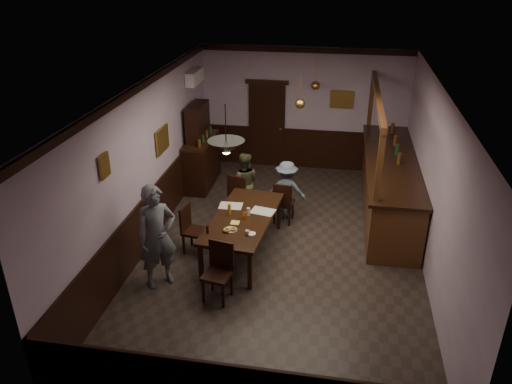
% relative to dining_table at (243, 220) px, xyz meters
% --- Properties ---
extents(room, '(5.01, 8.01, 3.01)m').
position_rel_dining_table_xyz_m(room, '(0.67, 0.25, 0.81)').
color(room, '#2D2621').
rests_on(room, ground).
extents(dining_table, '(1.21, 2.29, 0.75)m').
position_rel_dining_table_xyz_m(dining_table, '(0.00, 0.00, 0.00)').
color(dining_table, black).
rests_on(dining_table, ground).
extents(chair_far_left, '(0.52, 0.52, 0.97)m').
position_rel_dining_table_xyz_m(chair_far_left, '(-0.34, 1.31, -0.16)').
color(chair_far_left, black).
rests_on(chair_far_left, ground).
extents(chair_far_right, '(0.42, 0.42, 0.89)m').
position_rel_dining_table_xyz_m(chair_far_right, '(0.57, 1.23, -0.20)').
color(chair_far_right, black).
rests_on(chair_far_right, ground).
extents(chair_near, '(0.48, 0.48, 0.95)m').
position_rel_dining_table_xyz_m(chair_near, '(-0.12, -1.32, -0.16)').
color(chair_near, black).
rests_on(chair_near, ground).
extents(chair_side, '(0.45, 0.45, 0.91)m').
position_rel_dining_table_xyz_m(chair_side, '(-0.94, -0.10, -0.19)').
color(chair_side, black).
rests_on(chair_side, ground).
extents(person_standing, '(0.76, 0.74, 1.77)m').
position_rel_dining_table_xyz_m(person_standing, '(-1.17, -1.14, 0.20)').
color(person_standing, slate).
rests_on(person_standing, ground).
extents(person_seated_left, '(0.69, 0.57, 1.31)m').
position_rel_dining_table_xyz_m(person_seated_left, '(-0.30, 1.59, -0.03)').
color(person_seated_left, '#3F4328').
rests_on(person_seated_left, ground).
extents(person_seated_right, '(0.81, 0.48, 1.23)m').
position_rel_dining_table_xyz_m(person_seated_right, '(0.60, 1.50, -0.07)').
color(person_seated_right, slate).
rests_on(person_seated_right, ground).
extents(newspaper_left, '(0.43, 0.32, 0.01)m').
position_rel_dining_table_xyz_m(newspaper_left, '(-0.30, 0.35, 0.07)').
color(newspaper_left, silver).
rests_on(newspaper_left, dining_table).
extents(newspaper_right, '(0.47, 0.38, 0.01)m').
position_rel_dining_table_xyz_m(newspaper_right, '(0.32, 0.24, 0.07)').
color(newspaper_right, silver).
rests_on(newspaper_right, dining_table).
extents(napkin, '(0.16, 0.16, 0.00)m').
position_rel_dining_table_xyz_m(napkin, '(-0.09, -0.24, 0.07)').
color(napkin, '#F6EB5A').
rests_on(napkin, dining_table).
extents(saucer, '(0.15, 0.15, 0.01)m').
position_rel_dining_table_xyz_m(saucer, '(0.26, -0.58, 0.07)').
color(saucer, white).
rests_on(saucer, dining_table).
extents(coffee_cup, '(0.09, 0.09, 0.07)m').
position_rel_dining_table_xyz_m(coffee_cup, '(0.20, -0.62, 0.11)').
color(coffee_cup, white).
rests_on(coffee_cup, saucer).
extents(pastry_plate, '(0.22, 0.22, 0.01)m').
position_rel_dining_table_xyz_m(pastry_plate, '(-0.11, -0.51, 0.07)').
color(pastry_plate, white).
rests_on(pastry_plate, dining_table).
extents(pastry_ring_a, '(0.13, 0.13, 0.04)m').
position_rel_dining_table_xyz_m(pastry_ring_a, '(-0.16, -0.57, 0.10)').
color(pastry_ring_a, '#C68C47').
rests_on(pastry_ring_a, pastry_plate).
extents(pastry_ring_b, '(0.13, 0.13, 0.04)m').
position_rel_dining_table_xyz_m(pastry_ring_b, '(-0.07, -0.52, 0.10)').
color(pastry_ring_b, '#C68C47').
rests_on(pastry_ring_b, pastry_plate).
extents(soda_can, '(0.07, 0.07, 0.12)m').
position_rel_dining_table_xyz_m(soda_can, '(0.05, -0.08, 0.12)').
color(soda_can, orange).
rests_on(soda_can, dining_table).
extents(beer_glass, '(0.06, 0.06, 0.20)m').
position_rel_dining_table_xyz_m(beer_glass, '(-0.25, 0.04, 0.16)').
color(beer_glass, '#BF721E').
rests_on(beer_glass, dining_table).
extents(water_glass, '(0.06, 0.06, 0.15)m').
position_rel_dining_table_xyz_m(water_glass, '(0.09, 0.05, 0.14)').
color(water_glass, silver).
rests_on(water_glass, dining_table).
extents(pepper_mill, '(0.04, 0.04, 0.14)m').
position_rel_dining_table_xyz_m(pepper_mill, '(-0.47, -0.67, 0.13)').
color(pepper_mill, black).
rests_on(pepper_mill, dining_table).
extents(sideboard, '(0.52, 1.46, 1.94)m').
position_rel_dining_table_xyz_m(sideboard, '(-1.54, 2.76, 0.09)').
color(sideboard, black).
rests_on(sideboard, ground).
extents(bar_counter, '(1.04, 4.47, 2.50)m').
position_rel_dining_table_xyz_m(bar_counter, '(2.67, 2.17, -0.05)').
color(bar_counter, '#4D2B14').
rests_on(bar_counter, ground).
extents(door_back, '(0.90, 0.06, 2.10)m').
position_rel_dining_table_xyz_m(door_back, '(-0.23, 4.20, 0.36)').
color(door_back, black).
rests_on(door_back, ground).
extents(ac_unit, '(0.20, 0.85, 0.30)m').
position_rel_dining_table_xyz_m(ac_unit, '(-1.71, 3.15, 1.76)').
color(ac_unit, white).
rests_on(ac_unit, ground).
extents(picture_left_small, '(0.04, 0.28, 0.36)m').
position_rel_dining_table_xyz_m(picture_left_small, '(-1.79, -1.35, 1.46)').
color(picture_left_small, olive).
rests_on(picture_left_small, ground).
extents(picture_left_large, '(0.04, 0.62, 0.48)m').
position_rel_dining_table_xyz_m(picture_left_large, '(-1.79, 1.05, 1.01)').
color(picture_left_large, olive).
rests_on(picture_left_large, ground).
extents(picture_back, '(0.55, 0.04, 0.42)m').
position_rel_dining_table_xyz_m(picture_back, '(1.57, 4.21, 1.11)').
color(picture_back, olive).
rests_on(picture_back, ground).
extents(pendant_iron, '(0.56, 0.56, 0.77)m').
position_rel_dining_table_xyz_m(pendant_iron, '(-0.08, -0.80, 1.65)').
color(pendant_iron, black).
rests_on(pendant_iron, ground).
extents(pendant_brass_mid, '(0.20, 0.20, 0.81)m').
position_rel_dining_table_xyz_m(pendant_brass_mid, '(0.77, 1.92, 1.61)').
color(pendant_brass_mid, '#BF8C3F').
rests_on(pendant_brass_mid, ground).
extents(pendant_brass_far, '(0.20, 0.20, 0.81)m').
position_rel_dining_table_xyz_m(pendant_brass_far, '(0.97, 3.42, 1.61)').
color(pendant_brass_far, '#BF8C3F').
rests_on(pendant_brass_far, ground).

